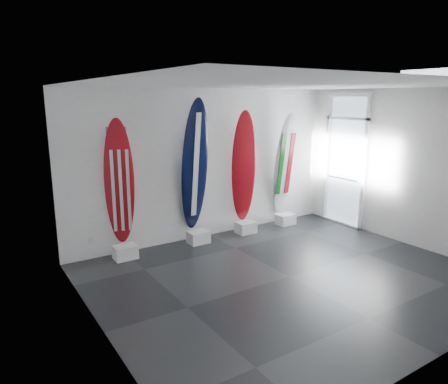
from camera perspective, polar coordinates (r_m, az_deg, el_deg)
floor at (r=6.86m, az=9.00°, el=-11.48°), size 6.00×6.00×0.00m
ceiling at (r=6.26m, az=9.99°, el=14.44°), size 6.00×6.00×0.00m
wall_back at (r=8.37m, az=-2.11°, el=3.86°), size 6.00×0.00×6.00m
wall_left at (r=4.94m, az=-17.28°, el=-3.07°), size 0.00×5.00×5.00m
wall_right at (r=8.68m, az=24.33°, el=3.04°), size 0.00×5.00×5.00m
display_block_usa at (r=7.65m, az=-13.50°, el=-8.09°), size 0.40×0.30×0.24m
surfboard_usa at (r=7.40m, az=-14.26°, el=1.24°), size 0.58×0.46×2.26m
display_block_navy at (r=8.22m, az=-3.54°, el=-6.24°), size 0.40×0.30×0.24m
surfboard_navy at (r=7.96m, az=-4.04°, el=3.62°), size 0.61×0.43×2.60m
display_block_swiss at (r=8.82m, az=3.03°, el=-4.91°), size 0.40×0.30×0.24m
surfboard_swiss at (r=8.59m, az=2.74°, el=3.48°), size 0.57×0.34×2.34m
display_block_italy at (r=9.49m, az=8.49°, el=-3.75°), size 0.40×0.30×0.24m
surfboard_italy at (r=9.28m, az=8.34°, el=3.82°), size 0.53×0.43×2.28m
wall_outlet at (r=7.71m, az=-17.89°, el=-6.38°), size 0.09×0.02×0.13m
glass_door at (r=9.58m, az=16.42°, el=4.03°), size 0.12×1.16×2.85m
balcony at (r=10.77m, az=20.75°, el=-0.36°), size 2.80×2.20×1.20m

